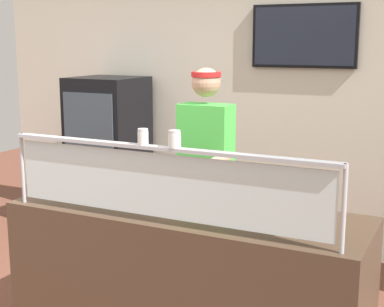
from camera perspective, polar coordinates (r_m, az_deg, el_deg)
shop_rear_unit at (r=5.32m, az=10.12°, el=4.76°), size 6.57×0.13×2.70m
serving_counter at (r=3.59m, az=-0.52°, el=-12.94°), size 2.17×0.74×0.95m
sneeze_guard at (r=3.08m, az=-3.15°, el=-2.20°), size 2.00×0.06×0.44m
pizza_tray at (r=3.51m, az=-2.22°, el=-4.96°), size 0.41×0.41×0.04m
pizza_server at (r=3.48m, az=-2.16°, el=-4.72°), size 0.14×0.29×0.01m
parmesan_shaker at (r=3.10m, az=-4.95°, el=1.59°), size 0.06×0.06×0.09m
pepper_flake_shaker at (r=3.00m, az=-1.76°, el=1.35°), size 0.07×0.07×0.09m
worker_figure at (r=4.17m, az=1.41°, el=-1.79°), size 0.41×0.50×1.76m
drink_fridge at (r=5.77m, az=-8.36°, el=-0.34°), size 0.66×0.66×1.60m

